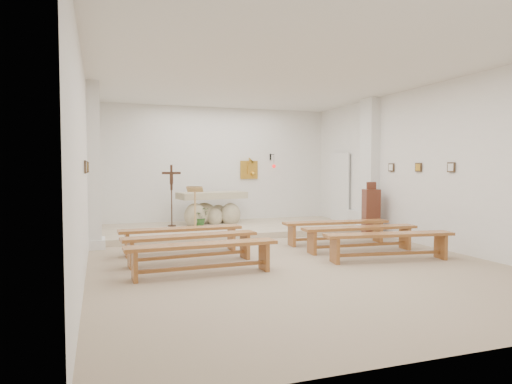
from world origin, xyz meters
name	(u,v)px	position (x,y,z in m)	size (l,w,h in m)	color
ground	(277,255)	(0.00, 0.00, 0.00)	(7.00, 10.00, 0.00)	tan
wall_left	(85,165)	(-3.49, 0.00, 1.75)	(0.02, 10.00, 3.50)	white
wall_right	(425,166)	(3.49, 0.00, 1.75)	(0.02, 10.00, 3.50)	white
wall_back	(215,167)	(0.00, 4.99, 1.75)	(7.00, 0.02, 3.50)	white
ceiling	(277,75)	(0.00, 0.00, 3.49)	(7.00, 10.00, 0.02)	silver
sanctuary_platform	(229,229)	(0.00, 3.50, 0.07)	(6.98, 3.00, 0.15)	beige
pilaster_left	(94,166)	(-3.37, 2.00, 1.75)	(0.26, 0.55, 3.50)	white
pilaster_right	(369,166)	(3.37, 2.00, 1.75)	(0.26, 0.55, 3.50)	white
gold_wall_relief	(249,170)	(1.05, 4.96, 1.65)	(0.55, 0.04, 0.55)	gold
sanctuary_lamp	(273,165)	(1.75, 4.71, 1.81)	(0.11, 0.36, 0.44)	black
station_frame_left_front	(85,167)	(-3.47, -0.80, 1.72)	(0.03, 0.20, 0.20)	#3E2C1B
station_frame_left_mid	(87,167)	(-3.47, 0.20, 1.72)	(0.03, 0.20, 0.20)	#3E2C1B
station_frame_left_rear	(88,167)	(-3.47, 1.20, 1.72)	(0.03, 0.20, 0.20)	#3E2C1B
station_frame_right_front	(451,167)	(3.47, -0.80, 1.72)	(0.03, 0.20, 0.20)	#3E2C1B
station_frame_right_mid	(418,167)	(3.47, 0.20, 1.72)	(0.03, 0.20, 0.20)	#3E2C1B
station_frame_right_rear	(391,167)	(3.47, 1.20, 1.72)	(0.03, 0.20, 0.20)	#3E2C1B
radiator_left	(93,231)	(-3.43, 2.70, 0.27)	(0.10, 0.85, 0.52)	silver
radiator_right	(356,220)	(3.43, 2.70, 0.27)	(0.10, 0.85, 0.52)	silver
altar	(211,210)	(-0.33, 4.13, 0.52)	(1.98, 1.05, 0.97)	beige
lectern	(195,207)	(-0.99, 3.14, 0.71)	(0.48, 0.43, 1.13)	tan
crucifix_stand	(172,191)	(-1.45, 3.96, 1.10)	(0.50, 0.22, 1.64)	#351B11
potted_plant	(200,217)	(-0.73, 3.74, 0.40)	(0.44, 0.38, 0.49)	#295622
donation_pedestal	(371,213)	(3.10, 1.49, 0.60)	(0.44, 0.44, 1.36)	#592519
bench_left_front	(181,234)	(-1.74, 0.79, 0.39)	(2.44, 0.47, 0.51)	#94592B
bench_right_front	(336,227)	(1.74, 0.79, 0.39)	(2.45, 0.55, 0.51)	#94592B
bench_left_second	(191,242)	(-1.74, -0.20, 0.39)	(2.46, 0.59, 0.51)	#94592B
bench_right_second	(360,233)	(1.74, -0.20, 0.39)	(2.45, 0.54, 0.51)	#94592B
bench_left_third	(203,251)	(-1.74, -1.19, 0.39)	(2.44, 0.47, 0.51)	#94592B
bench_right_third	(389,240)	(1.74, -1.19, 0.39)	(2.46, 0.72, 0.51)	#94592B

